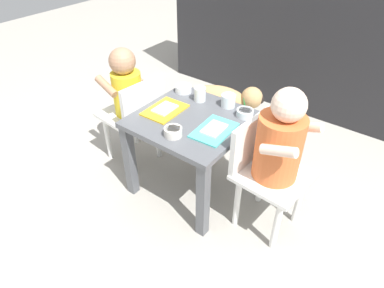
# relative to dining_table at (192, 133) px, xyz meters

# --- Properties ---
(ground_plane) EXTENTS (7.00, 7.00, 0.00)m
(ground_plane) POSITION_rel_dining_table_xyz_m (0.00, 0.00, -0.34)
(ground_plane) COLOR #9E998E
(kitchen_cabinet_back) EXTENTS (1.89, 0.37, 0.99)m
(kitchen_cabinet_back) POSITION_rel_dining_table_xyz_m (0.00, 1.23, 0.16)
(kitchen_cabinet_back) COLOR #232326
(kitchen_cabinet_back) RESTS_ON ground
(dining_table) EXTENTS (0.50, 0.48, 0.43)m
(dining_table) POSITION_rel_dining_table_xyz_m (0.00, 0.00, 0.00)
(dining_table) COLOR #515459
(dining_table) RESTS_ON ground
(seated_child_left) EXTENTS (0.30, 0.30, 0.66)m
(seated_child_left) POSITION_rel_dining_table_xyz_m (-0.41, -0.00, 0.07)
(seated_child_left) COLOR white
(seated_child_left) RESTS_ON ground
(seated_child_right) EXTENTS (0.30, 0.30, 0.70)m
(seated_child_right) POSITION_rel_dining_table_xyz_m (0.41, 0.02, 0.10)
(seated_child_right) COLOR white
(seated_child_right) RESTS_ON ground
(dog) EXTENTS (0.48, 0.30, 0.32)m
(dog) POSITION_rel_dining_table_xyz_m (-0.18, 0.56, -0.14)
(dog) COLOR tan
(dog) RESTS_ON ground
(food_tray_left) EXTENTS (0.15, 0.21, 0.02)m
(food_tray_left) POSITION_rel_dining_table_xyz_m (-0.14, -0.03, 0.09)
(food_tray_left) COLOR gold
(food_tray_left) RESTS_ON dining_table
(food_tray_right) EXTENTS (0.15, 0.22, 0.02)m
(food_tray_right) POSITION_rel_dining_table_xyz_m (0.14, -0.03, 0.09)
(food_tray_right) COLOR #4CC6BC
(food_tray_right) RESTS_ON dining_table
(water_cup_left) EXTENTS (0.07, 0.07, 0.06)m
(water_cup_left) POSITION_rel_dining_table_xyz_m (0.07, 0.19, 0.11)
(water_cup_left) COLOR white
(water_cup_left) RESTS_ON dining_table
(water_cup_right) EXTENTS (0.06, 0.06, 0.07)m
(water_cup_right) POSITION_rel_dining_table_xyz_m (-0.07, 0.15, 0.11)
(water_cup_right) COLOR white
(water_cup_right) RESTS_ON dining_table
(cereal_bowl_left_side) EXTENTS (0.08, 0.08, 0.03)m
(cereal_bowl_left_side) POSITION_rel_dining_table_xyz_m (0.18, 0.16, 0.10)
(cereal_bowl_left_side) COLOR white
(cereal_bowl_left_side) RESTS_ON dining_table
(cereal_bowl_right_side) EXTENTS (0.08, 0.08, 0.03)m
(cereal_bowl_right_side) POSITION_rel_dining_table_xyz_m (-0.19, 0.18, 0.10)
(cereal_bowl_right_side) COLOR white
(cereal_bowl_right_side) RESTS_ON dining_table
(veggie_bowl_near) EXTENTS (0.08, 0.08, 0.04)m
(veggie_bowl_near) POSITION_rel_dining_table_xyz_m (0.02, -0.16, 0.11)
(veggie_bowl_near) COLOR silver
(veggie_bowl_near) RESTS_ON dining_table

